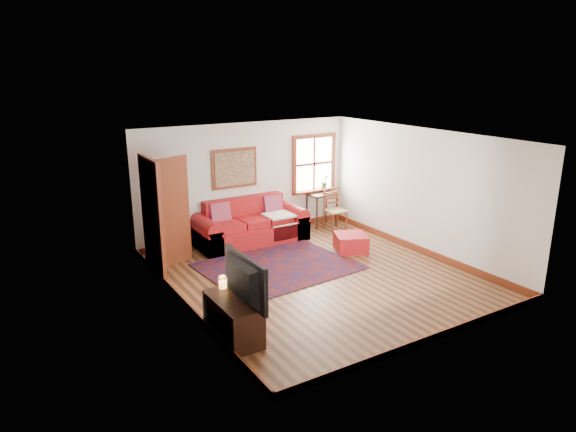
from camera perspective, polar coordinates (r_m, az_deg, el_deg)
ground at (r=9.34m, az=3.29°, el=-6.62°), size 5.50×5.50×0.00m
room_envelope at (r=8.84m, az=3.40°, el=3.32°), size 5.04×5.54×2.52m
window at (r=12.07m, az=3.06°, el=5.18°), size 1.18×0.20×1.38m
doorway at (r=9.59m, az=-13.75°, el=0.33°), size 0.89×1.08×2.14m
framed_artwork at (r=11.01m, az=-5.97°, el=5.30°), size 1.05×0.07×0.85m
persian_rug at (r=9.71m, az=-1.13°, el=-5.61°), size 2.84×2.35×0.02m
red_leather_sofa at (r=11.00m, az=-4.20°, el=-1.35°), size 2.37×0.98×0.93m
red_ottoman at (r=10.56m, az=6.99°, el=-2.94°), size 0.81×0.81×0.35m
side_table at (r=12.05m, az=3.78°, el=1.98°), size 0.66×0.49×0.79m
ladder_back_chair at (r=11.80m, az=5.12°, el=0.85°), size 0.45×0.43×0.93m
media_cabinet at (r=7.25m, az=-6.13°, el=-11.28°), size 0.47×1.04×0.57m
television at (r=6.87m, az=-5.62°, el=-7.17°), size 0.15×1.14×0.66m
candle_hurricane at (r=7.45m, az=-7.26°, el=-7.36°), size 0.12×0.12×0.18m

